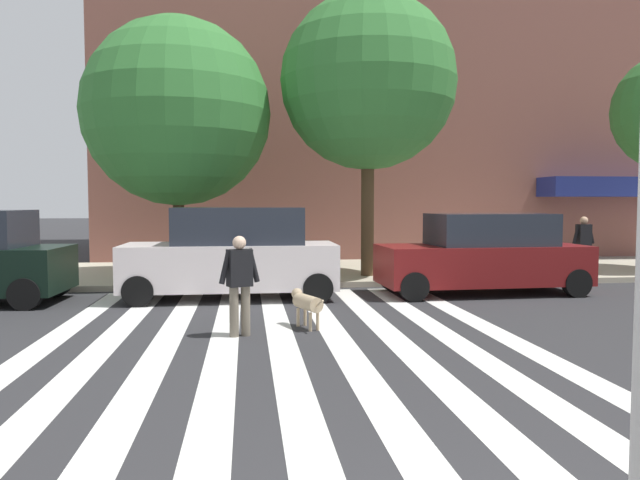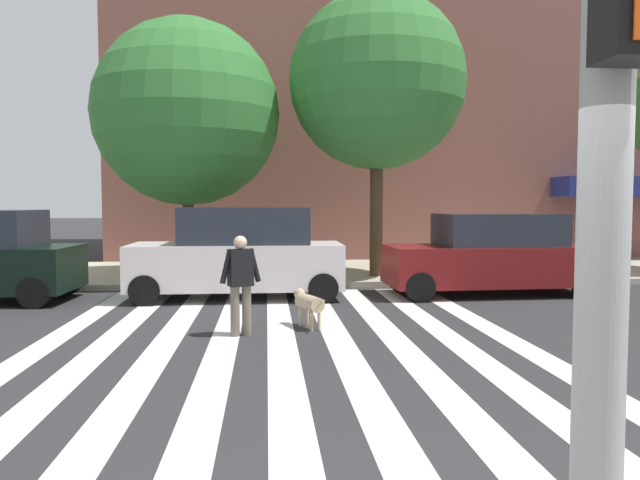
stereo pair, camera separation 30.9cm
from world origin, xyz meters
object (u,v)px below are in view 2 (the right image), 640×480
Objects in this scene: parked_car_behind_first at (239,254)px; pedestrian_bystander at (596,242)px; street_tree_nearest at (187,113)px; pedestrian_dog_walker at (241,279)px; dog_on_leash at (308,302)px; street_tree_middle at (377,82)px; parked_car_third_in_line at (492,255)px.

parked_car_behind_first is 9.98m from pedestrian_bystander.
pedestrian_dog_walker is (1.72, -7.00, -3.69)m from street_tree_nearest.
dog_on_leash is at bearing -146.65° from pedestrian_bystander.
dog_on_leash is 0.63× the size of pedestrian_bystander.
pedestrian_dog_walker is (0.20, -3.90, -0.08)m from parked_car_behind_first.
street_tree_middle reaches higher than pedestrian_dog_walker.
street_tree_nearest is 5.26m from street_tree_middle.
parked_car_behind_first is at bearing -179.98° from parked_car_third_in_line.
parked_car_behind_first reaches higher than pedestrian_dog_walker.
parked_car_behind_first is 5.93m from parked_car_third_in_line.
parked_car_third_in_line is 4.38m from pedestrian_bystander.
street_tree_middle reaches higher than pedestrian_bystander.
street_tree_middle is (5.18, -0.40, 0.86)m from street_tree_nearest.
parked_car_third_in_line is (5.93, 0.00, -0.07)m from parked_car_behind_first.
street_tree_middle is at bearing -4.43° from street_tree_nearest.
pedestrian_dog_walker is (-3.45, -6.59, -4.55)m from street_tree_middle.
dog_on_leash is (-4.60, -3.38, -0.49)m from parked_car_third_in_line.
pedestrian_dog_walker is at bearing -87.12° from parked_car_behind_first.
street_tree_middle is 4.72× the size of pedestrian_dog_walker.
pedestrian_dog_walker is at bearing -147.59° from pedestrian_bystander.
parked_car_behind_first is 0.96× the size of parked_car_third_in_line.
dog_on_leash is 10.09m from pedestrian_bystander.
parked_car_third_in_line is 3.00× the size of pedestrian_dog_walker.
pedestrian_dog_walker is at bearing -155.14° from dog_on_leash.
street_tree_nearest is 11.85m from pedestrian_bystander.
pedestrian_dog_walker is 1.59× the size of dog_on_leash.
pedestrian_bystander is at bearing 29.53° from parked_car_third_in_line.
parked_car_behind_first is at bearing -143.56° from street_tree_middle.
parked_car_behind_first is at bearing 111.56° from dog_on_leash.
parked_car_third_in_line is at bearing -150.47° from pedestrian_bystander.
pedestrian_bystander is (6.09, -0.53, -4.40)m from street_tree_middle.
street_tree_middle is at bearing 69.11° from dog_on_leash.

